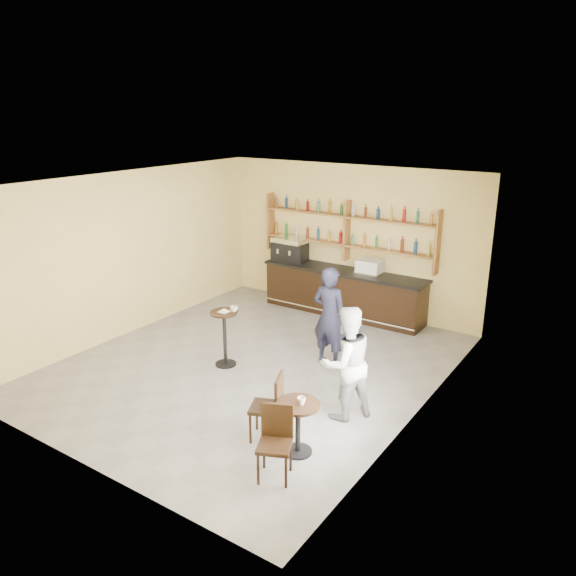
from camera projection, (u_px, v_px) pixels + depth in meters
The scene contains 23 objects.
floor at pixel (253, 365), 9.90m from camera, with size 7.00×7.00×0.00m, color slate.
ceiling at pixel (250, 182), 8.91m from camera, with size 7.00×7.00×0.00m, color white.
wall_back at pixel (349, 239), 12.17m from camera, with size 7.00×7.00×0.00m, color #F6DE8C.
wall_front at pixel (72, 350), 6.63m from camera, with size 7.00×7.00×0.00m, color #F6DE8C.
wall_left at pixel (130, 254), 10.98m from camera, with size 7.00×7.00×0.00m, color #F6DE8C.
wall_right at pixel (423, 313), 7.82m from camera, with size 7.00×7.00×0.00m, color #F6DE8C.
window_pane at pixel (387, 334), 6.84m from camera, with size 2.00×2.00×0.00m, color white.
window_frame at pixel (387, 334), 6.84m from camera, with size 0.04×1.70×2.10m, color black, non-canonical shape.
shelf_unit at pixel (347, 231), 12.00m from camera, with size 4.00×0.26×1.40m, color brown, non-canonical shape.
liquor_bottles at pixel (347, 223), 11.95m from camera, with size 3.68×0.10×1.00m, color #8C5919, non-canonical shape.
bar_counter at pixel (343, 292), 12.19m from camera, with size 3.69×0.72×1.00m, color black, non-canonical shape.
espresso_machine at pixel (290, 249), 12.69m from camera, with size 0.75×0.48×0.53m, color black, non-canonical shape.
pastry_case at pixel (370, 267), 11.67m from camera, with size 0.52×0.42×0.31m, color silver, non-canonical shape.
pedestal_table at pixel (225, 338), 9.76m from camera, with size 0.48×0.48×1.00m, color black, non-canonical shape.
napkin at pixel (224, 312), 9.60m from camera, with size 0.17×0.17×0.00m, color white.
donut at pixel (224, 311), 9.58m from camera, with size 0.11×0.11×0.04m, color #E5A754.
cup_pedestal at pixel (234, 309), 9.59m from camera, with size 0.13×0.13×0.10m, color white.
man_main at pixel (330, 317), 9.67m from camera, with size 0.65×0.43×1.78m, color black.
cafe_table at pixel (298, 428), 7.29m from camera, with size 0.57×0.57×0.73m, color black, non-canonical shape.
cup_cafe at pixel (301, 401), 7.14m from camera, with size 0.11×0.11×0.10m, color white.
chair_west at pixel (266, 407), 7.59m from camera, with size 0.41×0.41×0.96m, color black, non-canonical shape.
chair_south at pixel (275, 445), 6.76m from camera, with size 0.40×0.40×0.92m, color black, non-canonical shape.
patron_second at pixel (346, 363), 8.02m from camera, with size 0.83×0.65×1.70m, color #96969B.
Camera 1 is at (5.50, -7.14, 4.35)m, focal length 35.00 mm.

